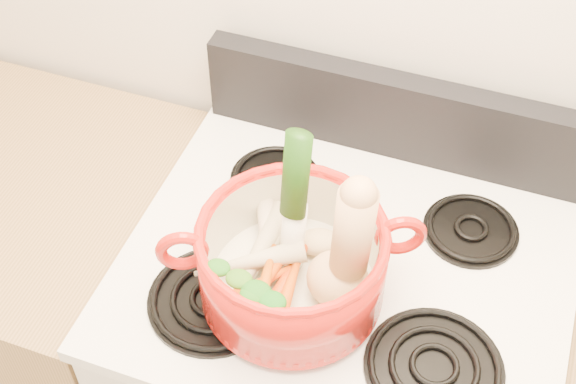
% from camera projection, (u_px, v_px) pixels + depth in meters
% --- Properties ---
extents(cooktop, '(0.78, 0.67, 0.03)m').
position_uv_depth(cooktop, '(348.00, 266.00, 1.43)').
color(cooktop, white).
rests_on(cooktop, stove_body).
extents(control_backsplash, '(0.76, 0.05, 0.18)m').
position_uv_depth(control_backsplash, '(396.00, 116.00, 1.54)').
color(control_backsplash, black).
rests_on(control_backsplash, cooktop).
extents(burner_front_left, '(0.22, 0.22, 0.02)m').
position_uv_depth(burner_front_left, '(213.00, 299.00, 1.35)').
color(burner_front_left, black).
rests_on(burner_front_left, cooktop).
extents(burner_front_right, '(0.22, 0.22, 0.02)m').
position_uv_depth(burner_front_right, '(434.00, 366.00, 1.26)').
color(burner_front_right, black).
rests_on(burner_front_right, cooktop).
extents(burner_back_left, '(0.17, 0.17, 0.02)m').
position_uv_depth(burner_back_left, '(275.00, 177.00, 1.54)').
color(burner_back_left, black).
rests_on(burner_back_left, cooktop).
extents(burner_back_right, '(0.17, 0.17, 0.02)m').
position_uv_depth(burner_back_right, '(471.00, 229.00, 1.45)').
color(burner_back_right, black).
rests_on(burner_back_right, cooktop).
extents(dutch_oven, '(0.41, 0.41, 0.15)m').
position_uv_depth(dutch_oven, '(292.00, 263.00, 1.30)').
color(dutch_oven, '#B7170F').
rests_on(dutch_oven, burner_front_left).
extents(pot_handle_left, '(0.09, 0.05, 0.09)m').
position_uv_depth(pot_handle_left, '(182.00, 251.00, 1.25)').
color(pot_handle_left, '#B7170F').
rests_on(pot_handle_left, dutch_oven).
extents(pot_handle_right, '(0.09, 0.05, 0.09)m').
position_uv_depth(pot_handle_right, '(401.00, 235.00, 1.27)').
color(pot_handle_right, '#B7170F').
rests_on(pot_handle_right, dutch_oven).
extents(squash, '(0.12, 0.11, 0.26)m').
position_uv_depth(squash, '(340.00, 246.00, 1.21)').
color(squash, tan).
rests_on(squash, dutch_oven).
extents(leek, '(0.05, 0.09, 0.29)m').
position_uv_depth(leek, '(293.00, 204.00, 1.25)').
color(leek, white).
rests_on(leek, dutch_oven).
extents(ginger, '(0.09, 0.08, 0.04)m').
position_uv_depth(ginger, '(319.00, 242.00, 1.36)').
color(ginger, tan).
rests_on(ginger, dutch_oven).
extents(parsnip_0, '(0.08, 0.22, 0.06)m').
position_uv_depth(parsnip_0, '(266.00, 251.00, 1.34)').
color(parsnip_0, beige).
rests_on(parsnip_0, dutch_oven).
extents(parsnip_1, '(0.07, 0.22, 0.06)m').
position_uv_depth(parsnip_1, '(256.00, 258.00, 1.32)').
color(parsnip_1, beige).
rests_on(parsnip_1, dutch_oven).
extents(parsnip_2, '(0.10, 0.17, 0.05)m').
position_uv_depth(parsnip_2, '(266.00, 239.00, 1.34)').
color(parsnip_2, beige).
rests_on(parsnip_2, dutch_oven).
extents(parsnip_3, '(0.18, 0.13, 0.06)m').
position_uv_depth(parsnip_3, '(250.00, 260.00, 1.30)').
color(parsnip_3, beige).
rests_on(parsnip_3, dutch_oven).
extents(carrot_0, '(0.06, 0.19, 0.05)m').
position_uv_depth(carrot_0, '(284.00, 286.00, 1.30)').
color(carrot_0, '#C8400A').
rests_on(carrot_0, dutch_oven).
extents(carrot_1, '(0.11, 0.13, 0.04)m').
position_uv_depth(carrot_1, '(260.00, 285.00, 1.29)').
color(carrot_1, '#D1420A').
rests_on(carrot_1, dutch_oven).
extents(carrot_2, '(0.05, 0.18, 0.05)m').
position_uv_depth(carrot_2, '(286.00, 299.00, 1.27)').
color(carrot_2, '#D4620A').
rests_on(carrot_2, dutch_oven).
extents(carrot_3, '(0.06, 0.15, 0.04)m').
position_uv_depth(carrot_3, '(267.00, 280.00, 1.29)').
color(carrot_3, '#B73D09').
rests_on(carrot_3, dutch_oven).
extents(carrot_4, '(0.05, 0.16, 0.04)m').
position_uv_depth(carrot_4, '(265.00, 285.00, 1.27)').
color(carrot_4, '#BC5209').
rests_on(carrot_4, dutch_oven).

